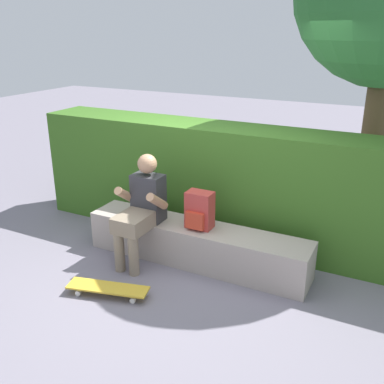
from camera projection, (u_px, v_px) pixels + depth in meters
The scene contains 6 objects.
ground_plane at pixel (183, 275), 4.60m from camera, with size 24.00×24.00×0.00m, color slate.
bench_main at pixel (196, 244), 4.79m from camera, with size 2.50×0.47×0.43m.
person_skater at pixel (141, 207), 4.70m from camera, with size 0.49×0.62×1.18m.
skateboard_near_person at pixel (108, 288), 4.23m from camera, with size 0.82×0.39×0.09m.
backpack_on_bench at pixel (199, 211), 4.62m from camera, with size 0.28×0.23×0.40m.
hedge_row at pixel (239, 185), 5.17m from camera, with size 5.22×0.65×1.38m.
Camera 1 is at (1.91, -3.52, 2.43)m, focal length 40.98 mm.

